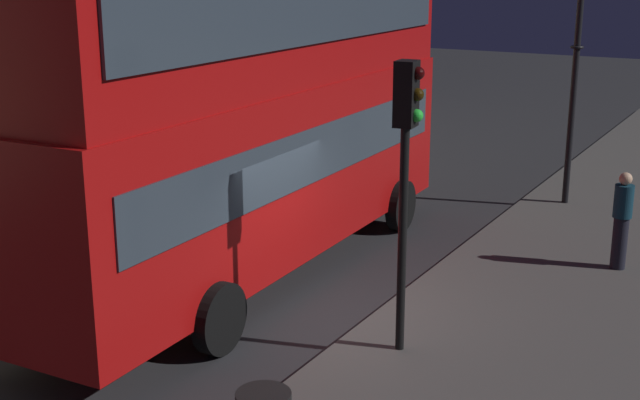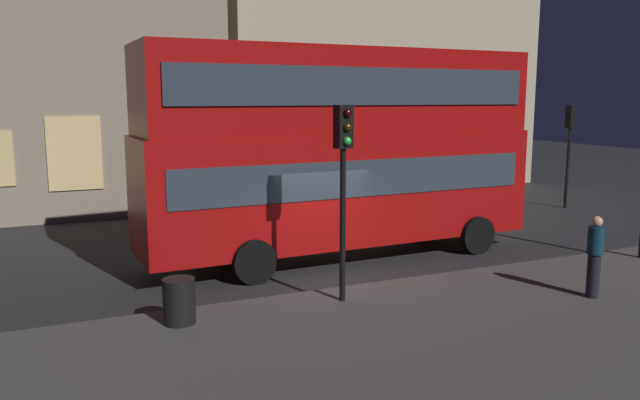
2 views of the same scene
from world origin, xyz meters
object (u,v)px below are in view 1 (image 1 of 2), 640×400
Objects in this scene: traffic_light_near_kerb at (406,147)px; pedestrian at (622,219)px; double_decker_bus at (248,101)px; traffic_light_far_side at (374,47)px; street_lamp at (580,5)px.

traffic_light_near_kerb is 5.57m from pedestrian.
double_decker_bus is 11.83m from traffic_light_far_side.
double_decker_bus is 2.69× the size of traffic_light_near_kerb.
double_decker_bus is 7.95m from street_lamp.
street_lamp is 3.17× the size of pedestrian.
traffic_light_far_side is (11.35, 3.32, -0.22)m from double_decker_bus.
street_lamp reaches higher than traffic_light_far_side.
traffic_light_near_kerb reaches higher than traffic_light_far_side.
street_lamp is (8.62, -0.03, 1.43)m from traffic_light_near_kerb.
street_lamp is at bearing 49.15° from traffic_light_far_side.
street_lamp is 5.42m from pedestrian.
traffic_light_far_side is 12.23m from pedestrian.
street_lamp is at bearing -29.73° from double_decker_bus.
traffic_light_far_side is 0.72× the size of street_lamp.
street_lamp is (6.93, -3.67, 1.35)m from double_decker_bus.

